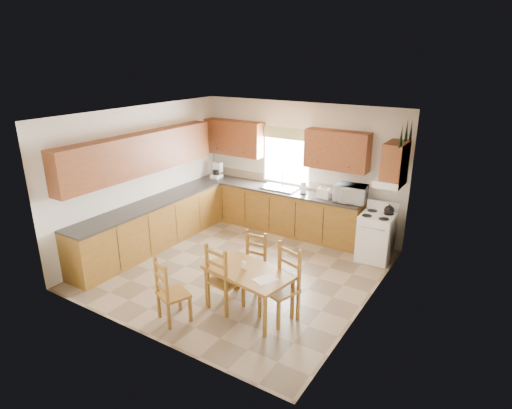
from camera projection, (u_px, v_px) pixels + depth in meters
The scene contains 35 objects.
floor at pixel (240, 269), 7.57m from camera, with size 4.50×4.50×0.00m, color #87745C.
ceiling at pixel (238, 115), 6.67m from camera, with size 4.50×4.50×0.00m, color brown.
wall_left at pixel (143, 177), 8.25m from camera, with size 4.50×4.50×0.00m, color silver.
wall_right at pixel (371, 224), 5.99m from camera, with size 4.50×4.50×0.00m, color silver.
wall_back at pixel (300, 168), 8.91m from camera, with size 4.50×4.50×0.00m, color silver.
wall_front at pixel (137, 245), 5.32m from camera, with size 4.50×4.50×0.00m, color silver.
lower_cab_back at pixel (276, 210), 9.17m from camera, with size 3.75×0.60×0.88m, color brown.
lower_cab_left at pixel (152, 226), 8.28m from camera, with size 0.60×3.60×0.88m, color brown.
counter_back at pixel (277, 189), 9.01m from camera, with size 3.75×0.63×0.04m, color #33302D.
counter_left at pixel (150, 204), 8.13m from camera, with size 0.63×3.60×0.04m, color #33302D.
backsplash at pixel (283, 181), 9.21m from camera, with size 3.75×0.01×0.18m, color gray.
upper_cab_back_left at pixel (234, 138), 9.39m from camera, with size 1.41×0.33×0.75m, color brown.
upper_cab_back_right at pixel (337, 150), 8.18m from camera, with size 1.25×0.33×0.75m, color brown.
upper_cab_left at pixel (141, 154), 7.88m from camera, with size 0.33×3.60×0.75m, color brown.
upper_cab_stove at pixel (395, 160), 7.21m from camera, with size 0.33×0.62×0.62m, color brown.
range_hood at pixel (390, 182), 7.36m from camera, with size 0.44×0.62×0.12m, color white.
window_frame at pixel (286, 157), 8.97m from camera, with size 1.13×0.02×1.18m, color white.
window_pane at pixel (286, 157), 8.97m from camera, with size 1.05×0.01×1.10m, color white.
window_valance at pixel (286, 133), 8.78m from camera, with size 1.19×0.01×0.24m, color #497035.
sink_basin at pixel (280, 188), 8.96m from camera, with size 0.75×0.45×0.04m, color silver.
pine_decal_a at pixel (401, 136), 6.73m from camera, with size 0.22×0.22×0.36m, color #163D1D.
pine_decal_b at pixel (407, 130), 6.97m from camera, with size 0.22×0.22×0.36m, color #163D1D.
pine_decal_c at pixel (411, 130), 7.24m from camera, with size 0.22×0.22×0.36m, color #163D1D.
stove at pixel (376, 238), 7.80m from camera, with size 0.58×0.59×0.85m, color white.
coffeemaker at pixel (216, 171), 9.72m from camera, with size 0.18×0.22×0.31m, color white.
paper_towel at pixel (303, 188), 8.61m from camera, with size 0.11×0.11×0.25m, color white.
toaster at pixel (324, 193), 8.37m from camera, with size 0.24×0.15×0.20m, color white.
microwave at pixel (351, 193), 8.14m from camera, with size 0.55×0.40×0.33m, color white.
dining_table at pixel (249, 291), 6.22m from camera, with size 1.26×0.72×0.68m, color brown.
chair_near_left at pixel (173, 290), 5.97m from camera, with size 0.40×0.38×0.96m, color brown.
chair_near_right at pixel (225, 276), 6.25m from camera, with size 0.44×0.42×1.04m, color brown.
chair_far_left at pixel (279, 285), 5.98m from camera, with size 0.46×0.44×1.09m, color brown.
chair_far_right at pixel (252, 262), 6.84m from camera, with size 0.38×0.36×0.91m, color brown.
table_paper at pixel (265, 279), 5.86m from camera, with size 0.23×0.30×0.00m, color white.
table_card at pixel (244, 265), 6.13m from camera, with size 0.09×0.02×0.12m, color white.
Camera 1 is at (3.84, -5.56, 3.60)m, focal length 30.00 mm.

